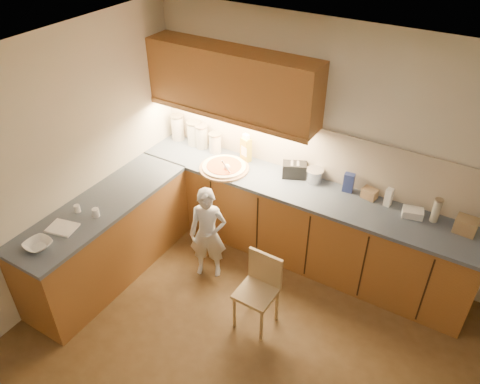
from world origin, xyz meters
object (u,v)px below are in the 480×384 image
at_px(child, 208,234).
at_px(toaster, 294,170).
at_px(wooden_chair, 260,286).
at_px(pizza_on_board, 224,167).
at_px(oil_jug, 246,149).

distance_m(child, toaster, 1.16).
xyz_separation_m(wooden_chair, toaster, (-0.26, 1.21, 0.55)).
relative_size(pizza_on_board, oil_jug, 1.65).
relative_size(child, toaster, 3.66).
relative_size(child, wooden_chair, 1.38).
bearing_deg(child, oil_jug, 71.59).
xyz_separation_m(child, wooden_chair, (0.78, -0.29, -0.09)).
relative_size(pizza_on_board, wooden_chair, 0.71).
bearing_deg(wooden_chair, pizza_on_board, 137.76).
distance_m(child, wooden_chair, 0.84).
xyz_separation_m(child, oil_jug, (-0.10, 0.94, 0.53)).
bearing_deg(pizza_on_board, toaster, 20.31).
height_order(wooden_chair, toaster, toaster).
relative_size(wooden_chair, toaster, 2.65).
distance_m(pizza_on_board, child, 0.79).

